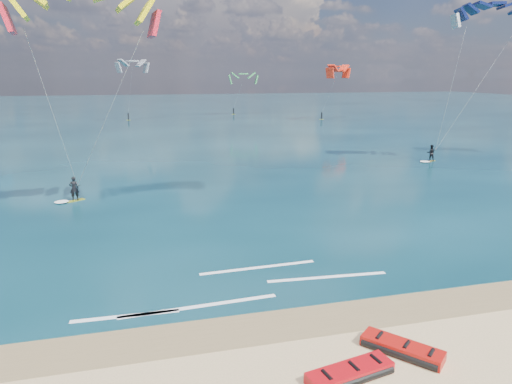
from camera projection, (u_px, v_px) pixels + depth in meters
ground at (168, 157)px, 51.43m from camera, size 320.00×320.00×0.00m
wet_sand_strip at (227, 331)px, 16.68m from camera, size 320.00×2.40×0.01m
sea at (152, 112)px, 111.54m from camera, size 320.00×200.00×0.04m
packed_kite_left at (350, 378)px, 14.10m from camera, size 3.22×1.74×0.43m
packed_kite_mid at (402, 353)px, 15.36m from camera, size 2.77×2.96×0.43m
kitesurfer_main at (78, 95)px, 28.76m from camera, size 9.57×8.51×15.20m
kitesurfer_far at (464, 76)px, 45.02m from camera, size 9.07×6.33×16.86m
shoreline_foam at (239, 289)px, 19.87m from camera, size 13.82×3.62×0.01m
distant_kites at (153, 90)px, 92.93m from camera, size 75.17×27.06×14.70m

